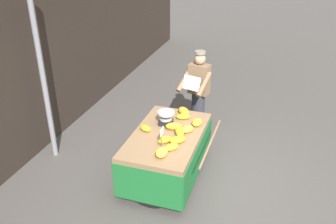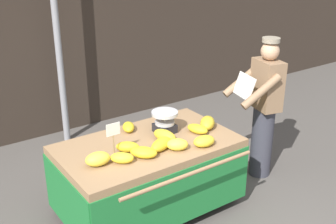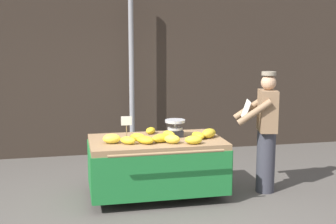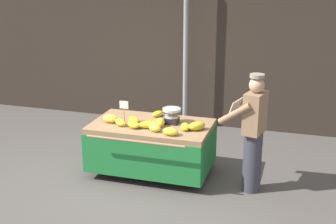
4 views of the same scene
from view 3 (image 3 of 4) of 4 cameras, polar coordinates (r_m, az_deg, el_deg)
name	(u,v)px [view 3 (image 3 of 4)]	position (r m, az deg, el deg)	size (l,w,h in m)	color
ground_plane	(151,210)	(5.89, -2.18, -12.30)	(60.00, 60.00, 0.00)	#514C47
back_wall	(121,43)	(8.54, -5.93, 8.71)	(16.00, 0.24, 4.17)	#332821
street_pole	(132,72)	(8.13, -4.63, 5.02)	(0.09, 0.09, 3.13)	gray
banana_cart	(156,154)	(6.19, -1.47, -5.36)	(1.82, 1.27, 0.81)	#93704C
weighing_scale	(175,128)	(6.29, 0.90, -2.04)	(0.28, 0.28, 0.24)	black
price_sign	(126,123)	(5.97, -5.28, -1.42)	(0.14, 0.01, 0.34)	#997A51
banana_bunch_0	(112,139)	(5.93, -7.13, -3.36)	(0.16, 0.23, 0.13)	yellow
banana_bunch_1	(145,140)	(5.87, -2.92, -3.54)	(0.16, 0.26, 0.10)	gold
banana_bunch_2	(172,139)	(5.88, 0.53, -3.44)	(0.15, 0.21, 0.12)	yellow
banana_bunch_3	(138,137)	(6.04, -3.83, -3.18)	(0.13, 0.23, 0.10)	gold
banana_bunch_4	(161,138)	(5.95, -0.84, -3.30)	(0.14, 0.29, 0.11)	gold
banana_bunch_5	(198,135)	(6.16, 3.82, -2.97)	(0.13, 0.24, 0.09)	gold
banana_bunch_6	(209,133)	(6.24, 5.19, -2.68)	(0.16, 0.27, 0.13)	gold
banana_bunch_7	(169,135)	(6.10, 0.14, -2.94)	(0.13, 0.27, 0.12)	gold
banana_bunch_8	(194,140)	(5.86, 3.25, -3.53)	(0.16, 0.23, 0.11)	yellow
banana_bunch_9	(128,140)	(5.87, -5.08, -3.59)	(0.13, 0.22, 0.10)	yellow
banana_bunch_10	(151,131)	(6.48, -2.20, -2.36)	(0.13, 0.21, 0.09)	gold
vendor_person	(266,132)	(6.47, 12.23, -2.43)	(0.66, 0.61, 1.71)	#383842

